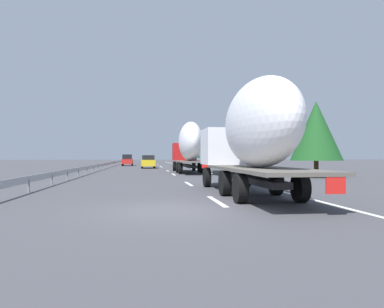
{
  "coord_description": "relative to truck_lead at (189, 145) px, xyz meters",
  "views": [
    {
      "loc": [
        -10.8,
        0.8,
        1.63
      ],
      "look_at": [
        19.2,
        -3.17,
        1.83
      ],
      "focal_mm": 33.59,
      "sensor_mm": 36.0,
      "label": 1
    }
  ],
  "objects": [
    {
      "name": "lane_stripe_3",
      "position": [
        5.01,
        1.8,
        -2.73
      ],
      "size": [
        3.2,
        0.2,
        0.01
      ],
      "primitive_type": "cube",
      "color": "white",
      "rests_on": "ground_plane"
    },
    {
      "name": "car_yellow_coupe",
      "position": [
        14.5,
        3.9,
        -1.83
      ],
      "size": [
        4.64,
        1.89,
        1.79
      ],
      "color": "gold",
      "rests_on": "ground_plane"
    },
    {
      "name": "ground_plane",
      "position": [
        15.37,
        3.6,
        -2.74
      ],
      "size": [
        260.0,
        260.0,
        0.0
      ],
      "primitive_type": "plane",
      "color": "#424247"
    },
    {
      "name": "car_black_suv",
      "position": [
        40.31,
        3.86,
        -1.79
      ],
      "size": [
        4.6,
        1.9,
        1.88
      ],
      "color": "black",
      "rests_on": "ground_plane"
    },
    {
      "name": "lane_stripe_6",
      "position": [
        35.62,
        1.8,
        -2.73
      ],
      "size": [
        3.2,
        0.2,
        0.01
      ],
      "primitive_type": "cube",
      "color": "white",
      "rests_on": "ground_plane"
    },
    {
      "name": "tree_2",
      "position": [
        -8.94,
        -8.9,
        0.89
      ],
      "size": [
        4.0,
        4.0,
        5.96
      ],
      "color": "#472D19",
      "rests_on": "ground_plane"
    },
    {
      "name": "lane_stripe_1",
      "position": [
        -14.24,
        1.8,
        -2.73
      ],
      "size": [
        3.2,
        0.2,
        0.01
      ],
      "primitive_type": "cube",
      "color": "white",
      "rests_on": "ground_plane"
    },
    {
      "name": "tree_1",
      "position": [
        28.66,
        -7.24,
        1.16
      ],
      "size": [
        2.55,
        2.55,
        5.93
      ],
      "color": "#472D19",
      "rests_on": "ground_plane"
    },
    {
      "name": "road_sign",
      "position": [
        18.97,
        -3.1,
        -0.55
      ],
      "size": [
        0.1,
        0.9,
        3.16
      ],
      "color": "gray",
      "rests_on": "ground_plane"
    },
    {
      "name": "tree_0",
      "position": [
        20.03,
        -8.99,
        0.79
      ],
      "size": [
        3.76,
        3.76,
        5.62
      ],
      "color": "#472D19",
      "rests_on": "ground_plane"
    },
    {
      "name": "lane_stripe_4",
      "position": [
        19.85,
        1.8,
        -2.73
      ],
      "size": [
        3.2,
        0.2,
        0.01
      ],
      "primitive_type": "cube",
      "color": "white",
      "rests_on": "ground_plane"
    },
    {
      "name": "car_silver_hatch",
      "position": [
        50.95,
        3.84,
        -1.82
      ],
      "size": [
        4.67,
        1.87,
        1.79
      ],
      "color": "#ADB2B7",
      "rests_on": "ground_plane"
    },
    {
      "name": "guardrail_median",
      "position": [
        18.37,
        9.6,
        -2.16
      ],
      "size": [
        94.0,
        0.1,
        0.76
      ],
      "color": "#9EA0A5",
      "rests_on": "ground_plane"
    },
    {
      "name": "truck_trailing",
      "position": [
        -21.0,
        -0.0,
        -0.15
      ],
      "size": [
        12.2,
        2.55,
        4.62
      ],
      "color": "silver",
      "rests_on": "ground_plane"
    },
    {
      "name": "car_red_compact",
      "position": [
        28.24,
        7.38,
        -1.76
      ],
      "size": [
        4.24,
        1.83,
        1.97
      ],
      "color": "red",
      "rests_on": "ground_plane"
    },
    {
      "name": "tree_3",
      "position": [
        43.6,
        -6.33,
        0.84
      ],
      "size": [
        3.09,
        3.09,
        5.9
      ],
      "color": "#472D19",
      "rests_on": "ground_plane"
    },
    {
      "name": "truck_lead",
      "position": [
        0.0,
        0.0,
        0.0
      ],
      "size": [
        12.39,
        2.55,
        4.97
      ],
      "color": "#B21919",
      "rests_on": "ground_plane"
    },
    {
      "name": "lane_stripe_2",
      "position": [
        -3.07,
        1.8,
        -2.73
      ],
      "size": [
        3.2,
        0.2,
        0.01
      ],
      "primitive_type": "cube",
      "color": "white",
      "rests_on": "ground_plane"
    },
    {
      "name": "lane_stripe_5",
      "position": [
        24.19,
        1.8,
        -2.73
      ],
      "size": [
        3.2,
        0.2,
        0.01
      ],
      "primitive_type": "cube",
      "color": "white",
      "rests_on": "ground_plane"
    },
    {
      "name": "lane_stripe_0",
      "position": [
        -22.63,
        1.8,
        -2.73
      ],
      "size": [
        3.2,
        0.2,
        0.01
      ],
      "primitive_type": "cube",
      "color": "white",
      "rests_on": "ground_plane"
    },
    {
      "name": "edge_line_right",
      "position": [
        20.37,
        -1.9,
        -2.73
      ],
      "size": [
        110.0,
        0.2,
        0.01
      ],
      "primitive_type": "cube",
      "color": "white",
      "rests_on": "ground_plane"
    }
  ]
}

